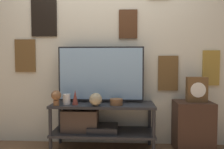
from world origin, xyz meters
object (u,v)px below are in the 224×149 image
Objects in this scene: television at (101,74)px; vase_round_glass at (96,99)px; vase_wide_bowl at (116,102)px; candle_jar at (67,99)px; decorative_bust at (56,97)px; mantel_clock at (197,89)px; vase_slim_bronze at (75,97)px.

vase_round_glass is at bearing -98.38° from television.
vase_round_glass is at bearing -164.38° from vase_wide_bowl.
vase_wide_bowl is at bearing -41.27° from television.
television is 8.59× the size of candle_jar.
mantel_clock reaches higher than decorative_bust.
vase_round_glass is at bearing 2.40° from decorative_bust.
decorative_bust is (-0.50, -0.26, -0.25)m from television.
candle_jar is 0.42× the size of mantel_clock.
candle_jar is (-0.36, 0.06, -0.01)m from vase_round_glass.
vase_wide_bowl is 0.99m from mantel_clock.
vase_round_glass is at bearing -11.10° from vase_slim_bronze.
vase_wide_bowl is at bearing 15.62° from vase_round_glass.
mantel_clock reaches higher than vase_wide_bowl.
television is 0.38m from vase_round_glass.
vase_wide_bowl is (0.24, 0.07, -0.04)m from vase_round_glass.
vase_wide_bowl is at bearing -173.56° from mantel_clock.
mantel_clock is (1.21, 0.18, 0.10)m from vase_round_glass.
television is 0.42m from vase_wide_bowl.
decorative_bust is (-0.10, -0.08, 0.05)m from candle_jar.
television is 7.20× the size of vase_round_glass.
vase_slim_bronze reaches higher than vase_wide_bowl.
mantel_clock is (1.67, 0.20, 0.07)m from decorative_bust.
television is at bearing 34.05° from vase_slim_bronze.
vase_slim_bronze is at bearing 168.90° from vase_round_glass.
television is at bearing 138.73° from vase_wide_bowl.
decorative_bust reaches higher than candle_jar.
vase_wide_bowl is 0.60m from candle_jar.
vase_slim_bronze is at bearing -145.95° from television.
vase_wide_bowl is (0.20, -0.18, -0.32)m from television.
vase_wide_bowl is at bearing 7.01° from decorative_bust.
decorative_bust is at bearing -173.32° from mantel_clock.
mantel_clock is (1.17, -0.07, -0.18)m from television.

